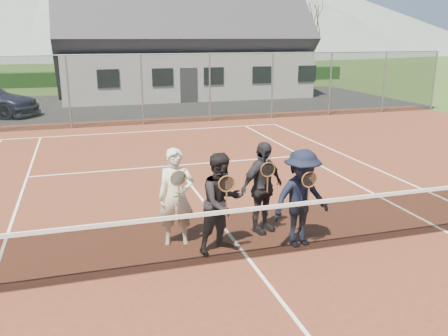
{
  "coord_description": "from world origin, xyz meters",
  "views": [
    {
      "loc": [
        -2.57,
        -7.01,
        3.73
      ],
      "look_at": [
        0.02,
        1.5,
        1.25
      ],
      "focal_mm": 38.0,
      "sensor_mm": 36.0,
      "label": 1
    }
  ],
  "objects_px": {
    "clubhouse": "(182,32)",
    "player_a": "(176,197)",
    "player_d": "(301,198)",
    "player_c": "(262,187)",
    "tennis_net": "(249,231)",
    "player_b": "(222,203)"
  },
  "relations": [
    {
      "from": "player_a",
      "to": "player_d",
      "type": "height_order",
      "value": "same"
    },
    {
      "from": "player_a",
      "to": "player_d",
      "type": "bearing_deg",
      "value": -18.54
    },
    {
      "from": "player_a",
      "to": "player_d",
      "type": "relative_size",
      "value": 1.0
    },
    {
      "from": "player_d",
      "to": "player_c",
      "type": "bearing_deg",
      "value": 119.16
    },
    {
      "from": "player_b",
      "to": "player_c",
      "type": "height_order",
      "value": "same"
    },
    {
      "from": "player_b",
      "to": "player_c",
      "type": "bearing_deg",
      "value": 31.6
    },
    {
      "from": "clubhouse",
      "to": "player_a",
      "type": "bearing_deg",
      "value": -102.36
    },
    {
      "from": "clubhouse",
      "to": "player_c",
      "type": "distance_m",
      "value": 23.36
    },
    {
      "from": "tennis_net",
      "to": "clubhouse",
      "type": "bearing_deg",
      "value": 80.54
    },
    {
      "from": "player_c",
      "to": "player_d",
      "type": "xyz_separation_m",
      "value": [
        0.44,
        -0.8,
        -0.0
      ]
    },
    {
      "from": "clubhouse",
      "to": "player_c",
      "type": "xyz_separation_m",
      "value": [
        -3.34,
        -22.92,
        -3.07
      ]
    },
    {
      "from": "player_b",
      "to": "player_c",
      "type": "relative_size",
      "value": 1.0
    },
    {
      "from": "tennis_net",
      "to": "player_b",
      "type": "bearing_deg",
      "value": 125.03
    },
    {
      "from": "clubhouse",
      "to": "player_a",
      "type": "relative_size",
      "value": 8.67
    },
    {
      "from": "tennis_net",
      "to": "player_d",
      "type": "height_order",
      "value": "player_d"
    },
    {
      "from": "player_a",
      "to": "player_b",
      "type": "relative_size",
      "value": 1.0
    },
    {
      "from": "player_c",
      "to": "player_d",
      "type": "distance_m",
      "value": 0.91
    },
    {
      "from": "player_a",
      "to": "player_c",
      "type": "height_order",
      "value": "same"
    },
    {
      "from": "clubhouse",
      "to": "tennis_net",
      "type": "bearing_deg",
      "value": -99.46
    },
    {
      "from": "clubhouse",
      "to": "player_d",
      "type": "height_order",
      "value": "clubhouse"
    },
    {
      "from": "tennis_net",
      "to": "player_d",
      "type": "xyz_separation_m",
      "value": [
        1.1,
        0.28,
        0.38
      ]
    },
    {
      "from": "tennis_net",
      "to": "clubhouse",
      "type": "height_order",
      "value": "clubhouse"
    }
  ]
}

